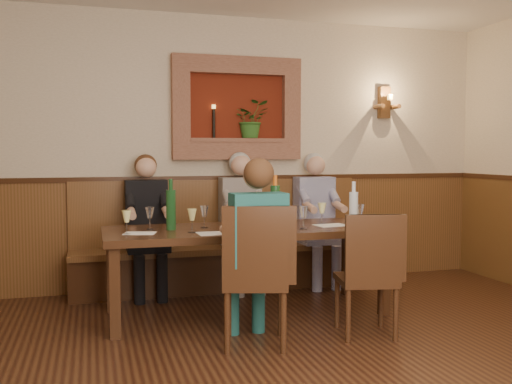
# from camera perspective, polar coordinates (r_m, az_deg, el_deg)

# --- Properties ---
(room_shell) EXTENTS (6.04, 6.04, 2.82)m
(room_shell) POSITION_cam_1_polar(r_m,az_deg,el_deg) (3.14, 8.12, 13.00)
(room_shell) COLOR #C7B597
(room_shell) RESTS_ON ground
(wainscoting) EXTENTS (6.02, 6.02, 1.15)m
(wainscoting) POSITION_cam_1_polar(r_m,az_deg,el_deg) (3.21, 7.88, -10.62)
(wainscoting) COLOR brown
(wainscoting) RESTS_ON ground
(wall_niche) EXTENTS (1.36, 0.30, 1.06)m
(wall_niche) POSITION_cam_1_polar(r_m,az_deg,el_deg) (5.99, -1.50, 7.94)
(wall_niche) COLOR #611C0D
(wall_niche) RESTS_ON ground
(wall_sconce) EXTENTS (0.25, 0.20, 0.35)m
(wall_sconce) POSITION_cam_1_polar(r_m,az_deg,el_deg) (6.60, 12.77, 8.66)
(wall_sconce) COLOR brown
(wall_sconce) RESTS_ON ground
(dining_table) EXTENTS (2.40, 0.90, 0.75)m
(dining_table) POSITION_cam_1_polar(r_m,az_deg,el_deg) (4.91, -0.96, -4.44)
(dining_table) COLOR #34190F
(dining_table) RESTS_ON ground
(bench) EXTENTS (3.00, 0.45, 1.11)m
(bench) POSITION_cam_1_polar(r_m,az_deg,el_deg) (5.87, -3.39, -6.49)
(bench) COLOR #381E0F
(bench) RESTS_ON ground
(chair_near_left) EXTENTS (0.56, 0.56, 1.03)m
(chair_near_left) POSITION_cam_1_polar(r_m,az_deg,el_deg) (4.18, -0.08, -11.19)
(chair_near_left) COLOR #34190F
(chair_near_left) RESTS_ON ground
(chair_near_right) EXTENTS (0.49, 0.49, 0.94)m
(chair_near_right) POSITION_cam_1_polar(r_m,az_deg,el_deg) (4.49, 10.96, -10.52)
(chair_near_right) COLOR #34190F
(chair_near_right) RESTS_ON ground
(person_bench_left) EXTENTS (0.40, 0.49, 1.37)m
(person_bench_left) POSITION_cam_1_polar(r_m,az_deg,el_deg) (5.61, -10.79, -4.57)
(person_bench_left) COLOR black
(person_bench_left) RESTS_ON ground
(person_bench_mid) EXTENTS (0.41, 0.50, 1.40)m
(person_bench_mid) POSITION_cam_1_polar(r_m,az_deg,el_deg) (5.77, -1.37, -4.16)
(person_bench_mid) COLOR #5F5857
(person_bench_mid) RESTS_ON ground
(person_bench_right) EXTENTS (0.40, 0.50, 1.39)m
(person_bench_right) POSITION_cam_1_polar(r_m,az_deg,el_deg) (6.03, 6.12, -3.87)
(person_bench_right) COLOR navy
(person_bench_right) RESTS_ON ground
(person_chair_front) EXTENTS (0.39, 0.48, 1.36)m
(person_chair_front) POSITION_cam_1_polar(r_m,az_deg,el_deg) (4.15, -0.11, -7.65)
(person_chair_front) COLOR navy
(person_chair_front) RESTS_ON ground
(spittoon_bucket) EXTENTS (0.24, 0.24, 0.26)m
(spittoon_bucket) POSITION_cam_1_polar(r_m,az_deg,el_deg) (4.76, -1.23, -2.23)
(spittoon_bucket) COLOR red
(spittoon_bucket) RESTS_ON dining_table
(wine_bottle_green_a) EXTENTS (0.09, 0.09, 0.45)m
(wine_bottle_green_a) POSITION_cam_1_polar(r_m,az_deg,el_deg) (4.97, 1.92, -1.28)
(wine_bottle_green_a) COLOR #19471E
(wine_bottle_green_a) RESTS_ON dining_table
(wine_bottle_green_b) EXTENTS (0.10, 0.10, 0.42)m
(wine_bottle_green_b) POSITION_cam_1_polar(r_m,az_deg,el_deg) (4.79, -8.50, -1.66)
(wine_bottle_green_b) COLOR #19471E
(wine_bottle_green_b) RESTS_ON dining_table
(water_bottle) EXTENTS (0.08, 0.08, 0.40)m
(water_bottle) POSITION_cam_1_polar(r_m,az_deg,el_deg) (4.91, 9.72, -1.68)
(water_bottle) COLOR silver
(water_bottle) RESTS_ON dining_table
(tasting_sheet_a) EXTENTS (0.28, 0.23, 0.00)m
(tasting_sheet_a) POSITION_cam_1_polar(r_m,az_deg,el_deg) (4.64, -11.55, -4.06)
(tasting_sheet_a) COLOR white
(tasting_sheet_a) RESTS_ON dining_table
(tasting_sheet_b) EXTENTS (0.28, 0.23, 0.00)m
(tasting_sheet_b) POSITION_cam_1_polar(r_m,az_deg,el_deg) (4.76, 0.50, -3.76)
(tasting_sheet_b) COLOR white
(tasting_sheet_b) RESTS_ON dining_table
(tasting_sheet_c) EXTENTS (0.31, 0.24, 0.00)m
(tasting_sheet_c) POSITION_cam_1_polar(r_m,az_deg,el_deg) (5.08, 7.53, -3.31)
(tasting_sheet_c) COLOR white
(tasting_sheet_c) RESTS_ON dining_table
(tasting_sheet_d) EXTENTS (0.31, 0.23, 0.00)m
(tasting_sheet_d) POSITION_cam_1_polar(r_m,az_deg,el_deg) (4.55, -3.94, -4.13)
(tasting_sheet_d) COLOR white
(tasting_sheet_d) RESTS_ON dining_table
(wine_glass_0) EXTENTS (0.08, 0.08, 0.19)m
(wine_glass_0) POSITION_cam_1_polar(r_m,az_deg,el_deg) (4.80, 4.79, -2.58)
(wine_glass_0) COLOR white
(wine_glass_0) RESTS_ON dining_table
(wine_glass_1) EXTENTS (0.08, 0.08, 0.19)m
(wine_glass_1) POSITION_cam_1_polar(r_m,az_deg,el_deg) (4.76, -0.79, -2.63)
(wine_glass_1) COLOR #F7F394
(wine_glass_1) RESTS_ON dining_table
(wine_glass_2) EXTENTS (0.08, 0.08, 0.19)m
(wine_glass_2) POSITION_cam_1_polar(r_m,az_deg,el_deg) (4.61, -1.76, -2.85)
(wine_glass_2) COLOR #F7F394
(wine_glass_2) RESTS_ON dining_table
(wine_glass_3) EXTENTS (0.08, 0.08, 0.19)m
(wine_glass_3) POSITION_cam_1_polar(r_m,az_deg,el_deg) (5.06, 1.49, -2.23)
(wine_glass_3) COLOR #F7F394
(wine_glass_3) RESTS_ON dining_table
(wine_glass_4) EXTENTS (0.08, 0.08, 0.19)m
(wine_glass_4) POSITION_cam_1_polar(r_m,az_deg,el_deg) (4.89, -5.19, -2.47)
(wine_glass_4) COLOR white
(wine_glass_4) RESTS_ON dining_table
(wine_glass_5) EXTENTS (0.08, 0.08, 0.19)m
(wine_glass_5) POSITION_cam_1_polar(r_m,az_deg,el_deg) (4.82, -10.58, -2.61)
(wine_glass_5) COLOR white
(wine_glass_5) RESTS_ON dining_table
(wine_glass_6) EXTENTS (0.08, 0.08, 0.19)m
(wine_glass_6) POSITION_cam_1_polar(r_m,az_deg,el_deg) (5.09, 10.37, -2.26)
(wine_glass_6) COLOR white
(wine_glass_6) RESTS_ON dining_table
(wine_glass_7) EXTENTS (0.08, 0.08, 0.19)m
(wine_glass_7) POSITION_cam_1_polar(r_m,az_deg,el_deg) (4.58, -12.81, -2.98)
(wine_glass_7) COLOR #F7F394
(wine_glass_7) RESTS_ON dining_table
(wine_glass_8) EXTENTS (0.08, 0.08, 0.19)m
(wine_glass_8) POSITION_cam_1_polar(r_m,az_deg,el_deg) (4.62, -6.41, -2.85)
(wine_glass_8) COLOR #F7F394
(wine_glass_8) RESTS_ON dining_table
(wine_glass_9) EXTENTS (0.08, 0.08, 0.19)m
(wine_glass_9) POSITION_cam_1_polar(r_m,az_deg,el_deg) (5.16, 6.61, -2.13)
(wine_glass_9) COLOR #F7F394
(wine_glass_9) RESTS_ON dining_table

